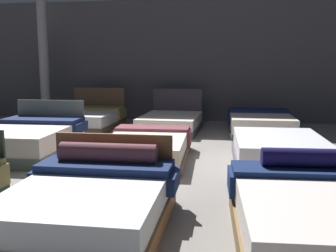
{
  "coord_description": "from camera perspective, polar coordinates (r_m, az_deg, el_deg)",
  "views": [
    {
      "loc": [
        1.42,
        -6.49,
        1.69
      ],
      "look_at": [
        0.3,
        0.66,
        0.53
      ],
      "focal_mm": 42.0,
      "sensor_mm": 36.0,
      "label": 1
    }
  ],
  "objects": [
    {
      "name": "bed_3",
      "position": [
        7.79,
        -19.52,
        -1.86
      ],
      "size": [
        1.65,
        2.21,
        0.93
      ],
      "rotation": [
        0.0,
        0.0,
        0.03
      ],
      "color": "#4E5855",
      "rests_on": "ground_plane"
    },
    {
      "name": "bed_6",
      "position": [
        10.48,
        -11.59,
        0.99
      ],
      "size": [
        1.65,
        2.02,
        1.01
      ],
      "rotation": [
        0.0,
        0.0,
        -0.03
      ],
      "color": "#503B2A",
      "rests_on": "ground_plane"
    },
    {
      "name": "bed_4",
      "position": [
        6.99,
        -3.13,
        -3.12
      ],
      "size": [
        1.53,
        2.21,
        0.46
      ],
      "rotation": [
        0.0,
        0.0,
        0.04
      ],
      "color": "brown",
      "rests_on": "ground_plane"
    },
    {
      "name": "bed_7",
      "position": [
        9.92,
        0.42,
        0.54
      ],
      "size": [
        1.51,
        2.1,
        0.99
      ],
      "rotation": [
        0.0,
        0.0,
        -0.04
      ],
      "color": "#342D39",
      "rests_on": "ground_plane"
    },
    {
      "name": "showroom_back_wall",
      "position": [
        11.62,
        1.89,
        9.4
      ],
      "size": [
        18.0,
        0.06,
        3.5
      ],
      "primitive_type": "cube",
      "color": "#47474C",
      "rests_on": "ground_plane"
    },
    {
      "name": "bed_8",
      "position": [
        9.84,
        13.28,
        0.37
      ],
      "size": [
        1.59,
        2.06,
        0.52
      ],
      "rotation": [
        0.0,
        0.0,
        0.02
      ],
      "color": "#4B5551",
      "rests_on": "ground_plane"
    },
    {
      "name": "ground_plane",
      "position": [
        6.85,
        -3.36,
        -5.26
      ],
      "size": [
        18.0,
        18.0,
        0.02
      ],
      "primitive_type": "cube",
      "color": "gray"
    },
    {
      "name": "bed_1",
      "position": [
        4.23,
        -11.14,
        -10.72
      ],
      "size": [
        1.68,
        1.95,
        0.83
      ],
      "rotation": [
        0.0,
        0.0,
        0.01
      ],
      "color": "brown",
      "rests_on": "ground_plane"
    },
    {
      "name": "bed_5",
      "position": [
        6.87,
        15.79,
        -3.49
      ],
      "size": [
        1.55,
        2.07,
        0.47
      ],
      "rotation": [
        0.0,
        0.0,
        0.03
      ],
      "color": "#544F56",
      "rests_on": "ground_plane"
    },
    {
      "name": "support_pillar",
      "position": [
        11.99,
        -17.57,
        8.98
      ],
      "size": [
        0.27,
        0.27,
        3.5
      ],
      "primitive_type": "cylinder",
      "color": "#99999E",
      "rests_on": "ground_plane"
    },
    {
      "name": "bed_2",
      "position": [
        4.0,
        21.31,
        -12.36
      ],
      "size": [
        1.71,
        2.17,
        0.77
      ],
      "rotation": [
        0.0,
        0.0,
        0.06
      ],
      "color": "brown",
      "rests_on": "ground_plane"
    }
  ]
}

